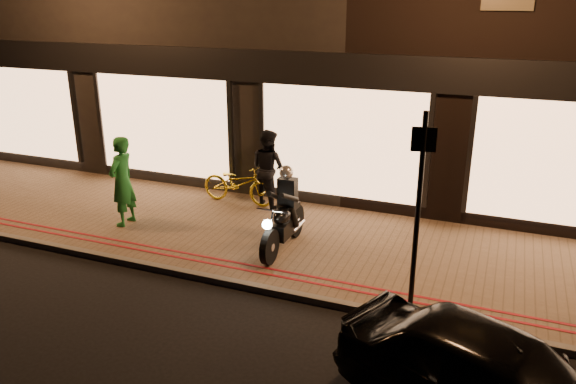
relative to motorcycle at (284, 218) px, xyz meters
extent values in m
plane|color=black|center=(0.35, -1.54, -0.73)|extent=(90.00, 90.00, 0.00)
cube|color=brown|center=(0.35, 0.46, -0.67)|extent=(50.00, 4.00, 0.12)
cube|color=#59544C|center=(0.35, -1.49, -0.67)|extent=(50.00, 0.14, 0.12)
cube|color=maroon|center=(0.35, -1.09, -0.61)|extent=(50.00, 0.06, 0.01)
cube|color=maroon|center=(0.35, -0.89, -0.61)|extent=(50.00, 0.06, 0.01)
cube|color=black|center=(-5.65, 7.46, 3.52)|extent=(12.00, 10.00, 8.50)
cube|color=black|center=(0.35, 2.41, 2.42)|extent=(48.00, 0.12, 0.70)
cube|color=#FFBA7F|center=(-8.65, 2.40, 0.88)|extent=(3.60, 0.06, 2.38)
cube|color=#FFBA7F|center=(-4.15, 2.40, 0.88)|extent=(3.60, 0.06, 2.38)
cube|color=#FFBA7F|center=(0.35, 2.40, 0.88)|extent=(3.60, 0.06, 2.38)
cube|color=#FFBA7F|center=(4.85, 2.40, 0.88)|extent=(3.60, 0.06, 2.38)
cylinder|color=black|center=(0.00, -0.69, -0.29)|extent=(0.12, 0.64, 0.64)
cylinder|color=black|center=(0.00, 0.61, -0.29)|extent=(0.12, 0.64, 0.64)
cylinder|color=silver|center=(0.00, -0.69, -0.29)|extent=(0.14, 0.14, 0.14)
cylinder|color=silver|center=(0.00, 0.61, -0.29)|extent=(0.14, 0.14, 0.14)
cube|color=black|center=(0.00, 0.01, -0.21)|extent=(0.26, 0.70, 0.30)
ellipsoid|color=black|center=(0.00, -0.12, 0.09)|extent=(0.33, 0.51, 0.29)
cube|color=black|center=(0.00, 0.31, 0.09)|extent=(0.22, 0.55, 0.09)
cylinder|color=silver|center=(0.00, -0.54, 0.34)|extent=(0.60, 0.03, 0.03)
cylinder|color=silver|center=(0.00, -0.64, 0.01)|extent=(0.05, 0.33, 0.71)
sphere|color=white|center=(0.00, -0.78, 0.17)|extent=(0.17, 0.17, 0.17)
cylinder|color=silver|center=(0.12, 0.46, -0.33)|extent=(0.07, 0.55, 0.07)
cube|color=black|center=(0.00, 0.18, 0.44)|extent=(0.34, 0.22, 0.55)
sphere|color=#ACAFB3|center=(0.00, 0.12, 0.85)|extent=(0.26, 0.26, 0.26)
cylinder|color=black|center=(-0.16, -0.14, 0.47)|extent=(0.18, 0.61, 0.34)
cylinder|color=black|center=(0.16, -0.14, 0.47)|extent=(0.17, 0.61, 0.34)
cylinder|color=black|center=(-0.14, 0.14, -0.01)|extent=(0.20, 0.29, 0.46)
cylinder|color=black|center=(0.14, 0.14, -0.01)|extent=(0.20, 0.29, 0.46)
cylinder|color=black|center=(2.57, -1.13, 0.89)|extent=(0.10, 0.10, 3.00)
cube|color=black|center=(2.57, -1.13, 1.99)|extent=(0.35, 0.10, 0.35)
imported|color=yellow|center=(-1.87, 1.86, -0.15)|extent=(1.81, 0.69, 0.94)
imported|color=#1D6E2A|center=(-3.50, -0.12, 0.31)|extent=(0.46, 0.69, 1.86)
imported|color=black|center=(-1.19, 2.00, 0.25)|extent=(1.04, 0.95, 1.74)
imported|color=black|center=(3.86, -3.36, -0.11)|extent=(3.97, 2.79, 1.25)
camera|label=1|loc=(3.63, -8.90, 3.89)|focal=35.00mm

